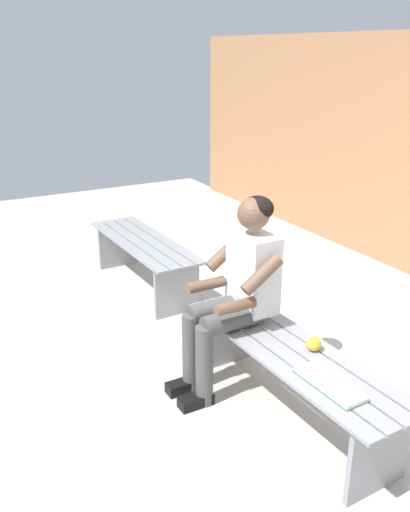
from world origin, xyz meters
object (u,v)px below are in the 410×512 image
object	(u,v)px
person_seated	(236,288)
apple	(314,344)
book_open	(330,384)
bench_near	(290,366)
bench_far	(144,253)

from	to	relation	value
person_seated	apple	bearing A→B (deg)	-159.06
apple	book_open	world-z (taller)	apple
person_seated	book_open	distance (m)	0.88
apple	bench_near	bearing A→B (deg)	53.35
book_open	bench_near	bearing A→B (deg)	-9.90
bench_far	book_open	world-z (taller)	book_open
person_seated	book_open	xyz separation A→B (m)	(-0.85, -0.05, -0.23)
bench_near	bench_far	bearing A→B (deg)	0.00
bench_near	book_open	bearing A→B (deg)	171.85
bench_far	apple	xyz separation A→B (m)	(-2.27, -0.10, 0.16)
bench_far	person_seated	bearing A→B (deg)	176.66
bench_far	book_open	xyz separation A→B (m)	(-2.59, 0.06, 0.13)
bench_far	person_seated	xyz separation A→B (m)	(-1.74, 0.10, 0.36)
apple	book_open	bearing A→B (deg)	154.09
bench_near	apple	bearing A→B (deg)	-126.65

